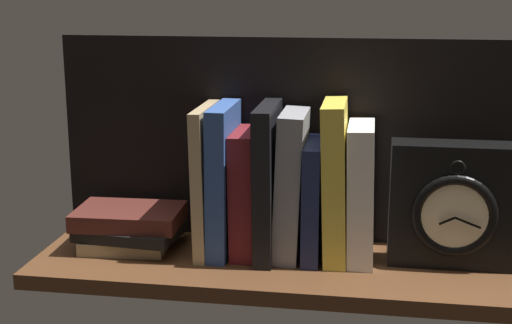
{
  "coord_description": "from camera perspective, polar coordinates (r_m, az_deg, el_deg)",
  "views": [
    {
      "loc": [
        13.55,
        -111.12,
        44.08
      ],
      "look_at": [
        -4.93,
        3.33,
        15.65
      ],
      "focal_mm": 51.2,
      "sensor_mm": 36.0,
      "label": 1
    }
  ],
  "objects": [
    {
      "name": "book_stack_side",
      "position": [
        1.27,
        -9.9,
        -5.02
      ],
      "size": [
        18.16,
        13.19,
        6.94
      ],
      "color": "#9E8966",
      "rests_on": "ground_plane"
    },
    {
      "name": "book_tan_shortstories",
      "position": [
        1.22,
        -3.87,
        -1.38
      ],
      "size": [
        2.37,
        15.3,
        24.63
      ],
      "primitive_type": "cube",
      "rotation": [
        0.0,
        -0.02,
        0.0
      ],
      "color": "tan",
      "rests_on": "ground_plane"
    },
    {
      "name": "book_gray_chess",
      "position": [
        1.2,
        2.76,
        -1.78
      ],
      "size": [
        4.89,
        12.45,
        24.22
      ],
      "primitive_type": "cube",
      "rotation": [
        0.0,
        0.04,
        0.0
      ],
      "color": "gray",
      "rests_on": "ground_plane"
    },
    {
      "name": "book_maroon_dawkins",
      "position": [
        1.21,
        -0.78,
        -2.39
      ],
      "size": [
        4.12,
        12.58,
        20.82
      ],
      "primitive_type": "cube",
      "rotation": [
        0.0,
        -0.01,
        0.0
      ],
      "color": "maroon",
      "rests_on": "ground_plane"
    },
    {
      "name": "framed_clock",
      "position": [
        1.2,
        15.14,
        -3.33
      ],
      "size": [
        19.89,
        7.65,
        19.89
      ],
      "color": "black",
      "rests_on": "ground_plane"
    },
    {
      "name": "ground_plane",
      "position": [
        1.21,
        2.08,
        -8.27
      ],
      "size": [
        81.48,
        25.08,
        2.5
      ],
      "primitive_type": "cube",
      "color": "#4C2D19"
    },
    {
      "name": "book_white_catcher",
      "position": [
        1.19,
        8.2,
        -2.4
      ],
      "size": [
        4.69,
        12.67,
        22.47
      ],
      "primitive_type": "cube",
      "rotation": [
        0.0,
        -0.03,
        0.0
      ],
      "color": "silver",
      "rests_on": "ground_plane"
    },
    {
      "name": "book_navy_bierce",
      "position": [
        1.2,
        4.51,
        -2.96
      ],
      "size": [
        2.88,
        13.51,
        19.3
      ],
      "primitive_type": "cube",
      "rotation": [
        0.0,
        -0.0,
        0.0
      ],
      "color": "#192147",
      "rests_on": "ground_plane"
    },
    {
      "name": "book_black_skeptic",
      "position": [
        1.2,
        0.96,
        -1.47
      ],
      "size": [
        3.27,
        16.03,
        25.15
      ],
      "primitive_type": "cube",
      "rotation": [
        0.0,
        -0.01,
        0.0
      ],
      "color": "black",
      "rests_on": "ground_plane"
    },
    {
      "name": "book_yellow_seinlanguage",
      "position": [
        1.19,
        6.23,
        -1.51
      ],
      "size": [
        4.61,
        13.28,
        25.97
      ],
      "primitive_type": "cube",
      "rotation": [
        0.0,
        -0.04,
        0.0
      ],
      "color": "gold",
      "rests_on": "ground_plane"
    },
    {
      "name": "back_panel",
      "position": [
        1.27,
        2.82,
        1.72
      ],
      "size": [
        81.48,
        1.2,
        35.32
      ],
      "primitive_type": "cube",
      "color": "black",
      "rests_on": "ground_plane"
    },
    {
      "name": "book_blue_modern",
      "position": [
        1.21,
        -2.55,
        -1.37
      ],
      "size": [
        3.33,
        14.77,
        24.93
      ],
      "primitive_type": "cube",
      "rotation": [
        0.0,
        0.01,
        0.0
      ],
      "color": "#2D4C8E",
      "rests_on": "ground_plane"
    }
  ]
}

